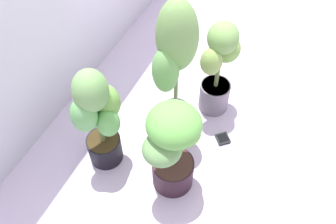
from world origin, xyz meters
name	(u,v)px	position (x,y,z in m)	size (l,w,h in m)	color
ground_plane	(183,137)	(0.00, 0.00, 0.00)	(8.00, 8.00, 0.00)	silver
potted_plant_front_left	(173,146)	(-0.31, -0.07, 0.39)	(0.40, 0.36, 0.68)	#2F1C26
potted_plant_front_right	(219,67)	(0.34, -0.08, 0.38)	(0.35, 0.23, 0.72)	slate
potted_plant_back_left	(99,117)	(-0.33, 0.37, 0.42)	(0.29, 0.25, 0.76)	black
potted_plant_center	(174,68)	(0.02, 0.08, 0.59)	(0.29, 0.24, 1.02)	black
hygrometer_box	(223,139)	(0.10, -0.24, 0.01)	(0.11, 0.11, 0.03)	black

